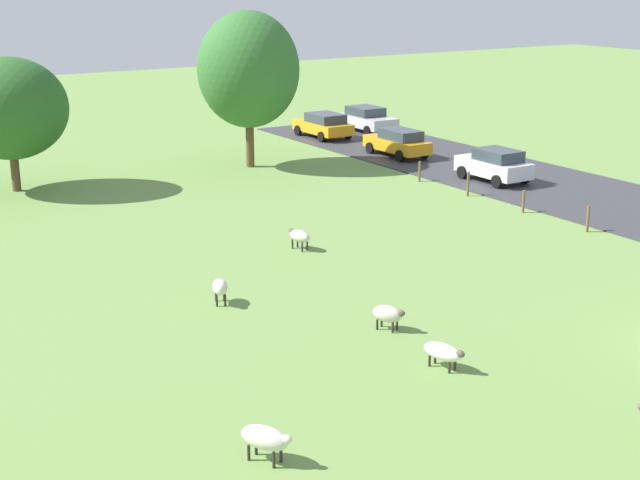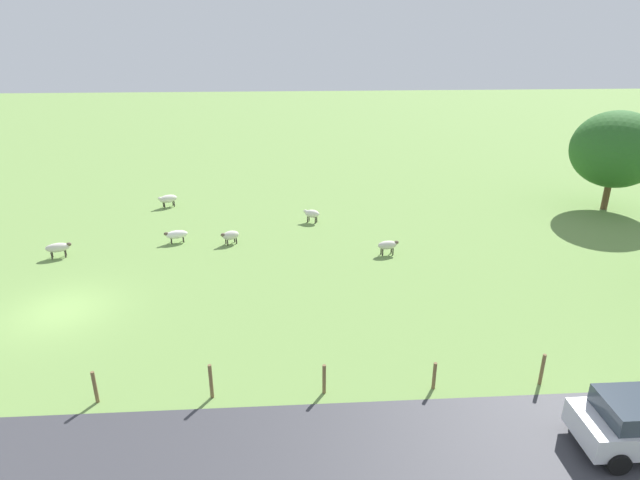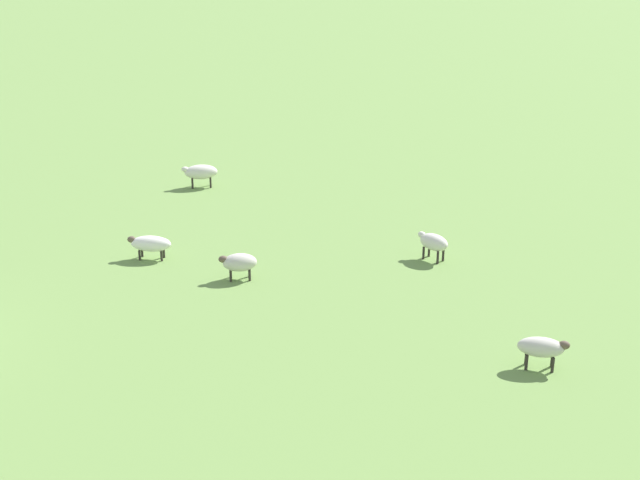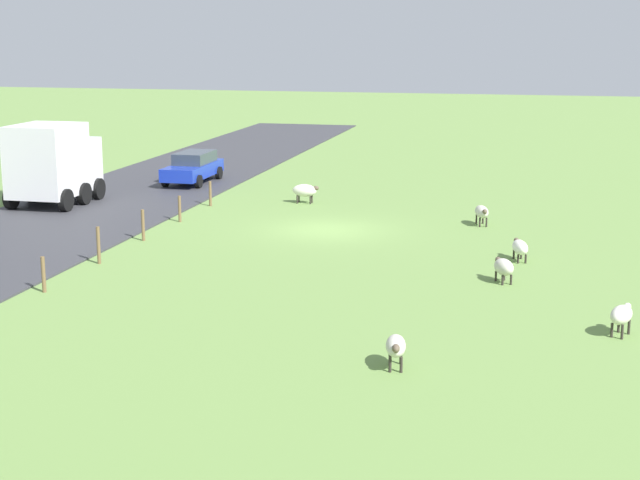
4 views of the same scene
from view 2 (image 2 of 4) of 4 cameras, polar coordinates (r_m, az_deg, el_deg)
name	(u,v)px [view 2 (image 2 of 4)]	position (r m, az deg, el deg)	size (l,w,h in m)	color
ground_plane	(62,311)	(25.37, -25.92, -6.83)	(160.00, 160.00, 0.00)	#6B8E47
sheep_0	(168,199)	(36.88, -15.97, 4.26)	(1.02, 1.29, 0.83)	silver
sheep_1	(176,235)	(30.65, -15.12, 0.57)	(0.75, 1.32, 0.71)	white
sheep_3	(388,245)	(28.23, 7.26, -0.55)	(0.62, 1.18, 0.77)	beige
sheep_4	(230,235)	(29.81, -9.57, 0.49)	(0.87, 1.09, 0.75)	beige
sheep_5	(312,214)	(32.64, -0.88, 2.83)	(0.80, 1.08, 0.80)	silver
sheep_6	(58,248)	(30.84, -26.26, -0.74)	(0.79, 1.32, 0.79)	beige
tree_0	(616,149)	(38.96, 29.13, 8.47)	(5.50, 5.50, 6.40)	brown
fence_post_2	(95,387)	(19.01, -22.95, -14.31)	(0.12, 0.12, 1.16)	brown
fence_post_3	(211,381)	(18.10, -11.60, -14.61)	(0.12, 0.12, 1.26)	brown
fence_post_4	(324,379)	(18.00, 0.45, -14.67)	(0.12, 0.12, 1.09)	brown
fence_post_5	(434,376)	(18.60, 12.14, -14.03)	(0.12, 0.12, 1.00)	brown
fence_post_6	(542,369)	(19.80, 22.69, -12.66)	(0.12, 0.12, 1.17)	brown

